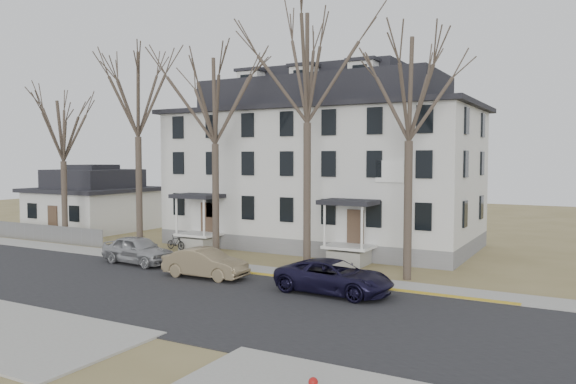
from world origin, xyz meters
The scene contains 17 objects.
ground centered at (0.00, 0.00, 0.00)m, with size 120.00×120.00×0.00m, color olive.
main_road centered at (0.00, 2.00, 0.00)m, with size 120.00×10.00×0.04m, color #27272A.
far_sidewalk centered at (0.00, 8.00, 0.00)m, with size 120.00×2.00×0.08m, color #A09F97.
yellow_curb centered at (5.00, 7.10, 0.00)m, with size 14.00×0.25×0.06m, color gold.
boarding_house centered at (-2.00, 17.95, 5.38)m, with size 20.80×12.36×12.05m.
small_house centered at (-22.00, 16.00, 2.25)m, with size 8.70×8.70×5.00m.
fence centered at (-21.00, 9.50, 0.00)m, with size 14.00×0.06×1.20m, color gray.
tree_far_left centered at (-11.00, 9.80, 10.34)m, with size 8.40×8.40×13.72m.
tree_mid_left centered at (-5.00, 9.80, 9.60)m, with size 7.80×7.80×12.74m.
tree_center centered at (1.00, 9.80, 11.08)m, with size 9.00×9.00×14.70m.
tree_mid_right centered at (6.50, 9.80, 9.60)m, with size 7.80×7.80×12.74m.
tree_bungalow centered at (-18.00, 9.80, 8.12)m, with size 6.60×6.60×10.78m.
car_silver centered at (-7.81, 6.34, 0.78)m, with size 1.84×4.57×1.56m, color #A2A3A5.
car_tan centered at (-2.31, 5.26, 0.71)m, with size 1.51×4.34×1.43m, color #7F6E50.
car_navy centered at (4.59, 5.38, 0.72)m, with size 2.40×5.20×1.45m, color black.
bicycle_left centered at (-11.73, 10.35, 0.41)m, with size 0.54×1.56×0.82m, color black.
bicycle_right centered at (-9.16, 11.11, 0.45)m, with size 0.42×1.50×0.90m, color black.
Camera 1 is at (14.54, -16.74, 5.92)m, focal length 35.00 mm.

